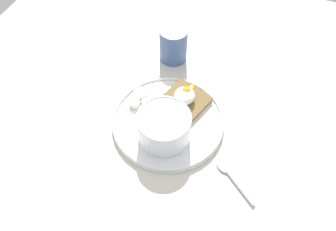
% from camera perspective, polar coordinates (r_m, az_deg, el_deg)
% --- Properties ---
extents(ground_plane, '(1.20, 1.20, 0.02)m').
position_cam_1_polar(ground_plane, '(0.75, -0.00, -1.74)').
color(ground_plane, beige).
rests_on(ground_plane, ground).
extents(plate, '(0.25, 0.25, 0.02)m').
position_cam_1_polar(plate, '(0.74, -0.00, -0.98)').
color(plate, white).
rests_on(plate, ground_plane).
extents(oatmeal_bowl, '(0.11, 0.11, 0.07)m').
position_cam_1_polar(oatmeal_bowl, '(0.69, -0.70, -2.04)').
color(oatmeal_bowl, white).
rests_on(oatmeal_bowl, plate).
extents(toast_slice, '(0.12, 0.12, 0.01)m').
position_cam_1_polar(toast_slice, '(0.76, 2.83, 2.46)').
color(toast_slice, brown).
rests_on(toast_slice, plate).
extents(poached_egg, '(0.07, 0.05, 0.03)m').
position_cam_1_polar(poached_egg, '(0.74, 2.94, 3.57)').
color(poached_egg, white).
rests_on(poached_egg, toast_slice).
extents(banana_slice_front, '(0.04, 0.04, 0.01)m').
position_cam_1_polar(banana_slice_front, '(0.76, -3.55, 2.25)').
color(banana_slice_front, '#F5F1C8').
rests_on(banana_slice_front, plate).
extents(banana_slice_left, '(0.03, 0.03, 0.02)m').
position_cam_1_polar(banana_slice_left, '(0.76, -5.80, 2.08)').
color(banana_slice_left, '#F4E5BE').
rests_on(banana_slice_left, plate).
extents(banana_slice_back, '(0.05, 0.05, 0.02)m').
position_cam_1_polar(banana_slice_back, '(0.78, -4.74, 3.74)').
color(banana_slice_back, '#F6E3C7').
rests_on(banana_slice_back, plate).
extents(banana_slice_right, '(0.05, 0.05, 0.01)m').
position_cam_1_polar(banana_slice_right, '(0.77, -1.72, 3.34)').
color(banana_slice_right, '#EEE8C5').
rests_on(banana_slice_right, plate).
extents(coffee_mug, '(0.10, 0.08, 0.09)m').
position_cam_1_polar(coffee_mug, '(0.85, 0.92, 12.49)').
color(coffee_mug, '#415E94').
rests_on(coffee_mug, ground_plane).
extents(spoon, '(0.08, 0.10, 0.01)m').
position_cam_1_polar(spoon, '(0.69, 10.86, -10.23)').
color(spoon, silver).
rests_on(spoon, ground_plane).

